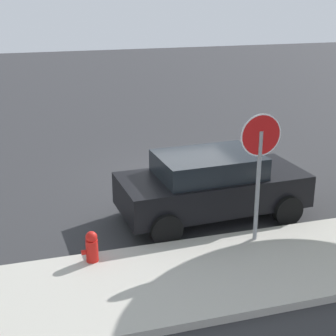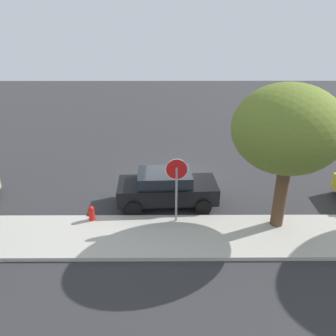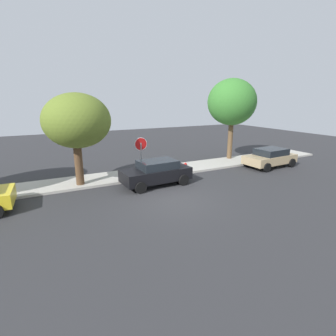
% 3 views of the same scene
% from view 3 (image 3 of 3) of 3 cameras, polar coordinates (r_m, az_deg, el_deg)
% --- Properties ---
extents(ground_plane, '(60.00, 60.00, 0.00)m').
position_cam_3_polar(ground_plane, '(13.31, 0.69, -6.71)').
color(ground_plane, '#2D2D30').
extents(sidewalk_curb, '(32.00, 2.51, 0.14)m').
position_cam_3_polar(sidewalk_curb, '(17.36, -6.55, -1.36)').
color(sidewalk_curb, '#B2ADA3').
rests_on(sidewalk_curb, ground_plane).
extents(stop_sign, '(0.79, 0.08, 2.62)m').
position_cam_3_polar(stop_sign, '(16.11, -5.89, 3.76)').
color(stop_sign, gray).
rests_on(stop_sign, ground_plane).
extents(parked_car_black, '(4.06, 2.09, 1.46)m').
position_cam_3_polar(parked_car_black, '(15.18, -2.57, -0.94)').
color(parked_car_black, black).
rests_on(parked_car_black, ground_plane).
extents(parked_car_tan, '(4.05, 2.20, 1.36)m').
position_cam_3_polar(parked_car_tan, '(20.67, 21.32, 2.20)').
color(parked_car_tan, tan).
rests_on(parked_car_tan, ground_plane).
extents(street_tree_near_corner, '(3.74, 3.74, 6.41)m').
position_cam_3_polar(street_tree_near_corner, '(21.48, 13.72, 13.70)').
color(street_tree_near_corner, brown).
rests_on(street_tree_near_corner, ground_plane).
extents(street_tree_mid_block, '(3.62, 3.62, 5.22)m').
position_cam_3_polar(street_tree_mid_block, '(15.13, -19.21, 9.58)').
color(street_tree_mid_block, '#513823').
rests_on(street_tree_mid_block, ground_plane).
extents(fire_hydrant, '(0.30, 0.22, 0.72)m').
position_cam_3_polar(fire_hydrant, '(17.74, 3.82, 0.04)').
color(fire_hydrant, red).
rests_on(fire_hydrant, ground_plane).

